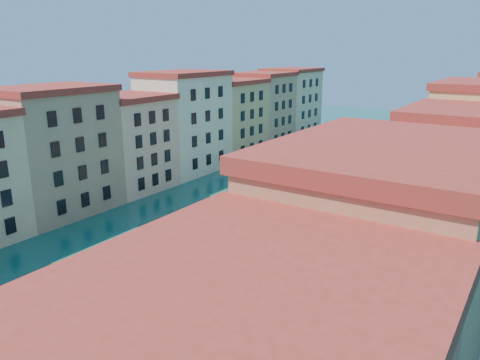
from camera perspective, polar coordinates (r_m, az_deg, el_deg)
The scene contains 11 objects.
left_bank_palazzos at distance 95.33m, azimuth -9.15°, elevation 6.04°, with size 12.80×128.40×21.00m.
right_bank_palazzos at distance 71.71m, azimuth 26.41°, elevation 1.43°, with size 12.80×128.40×21.00m.
quay at distance 75.52m, azimuth 19.55°, elevation -4.49°, with size 4.00×140.00×1.00m, color gray.
restaurant_awnings at distance 38.74m, azimuth 3.57°, elevation -19.69°, with size 3.20×44.55×3.12m.
mooring_poles_right at distance 45.14m, azimuth 3.81°, elevation -16.61°, with size 1.44×54.24×3.20m.
vaporetto_far at distance 80.79m, azimuth 3.69°, elevation -1.57°, with size 5.88×21.77×3.21m.
gondola_fore at distance 58.35m, azimuth -10.07°, elevation -9.89°, with size 1.95×12.99×2.59m.
gondola_right at distance 48.34m, azimuth -7.02°, elevation -15.55°, with size 5.17×10.43×2.20m.
gondola_far at distance 75.77m, azimuth 8.88°, elevation -3.80°, with size 1.75×12.05×1.71m.
motorboat_mid at distance 63.26m, azimuth -11.47°, elevation -7.81°, with size 3.71×6.52×1.29m.
motorboat_far at distance 101.20m, azimuth 11.95°, elevation 1.21°, with size 2.65×8.07×1.66m.
Camera 1 is at (37.61, -4.56, 25.42)m, focal length 35.00 mm.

